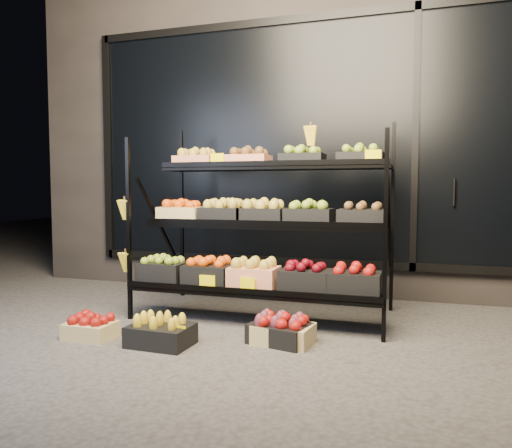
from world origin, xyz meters
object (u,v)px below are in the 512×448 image
(floor_crate_midleft, at_px, (161,332))
(floor_crate_midright, at_px, (284,330))
(display_rack, at_px, (262,224))
(floor_crate_left, at_px, (90,327))

(floor_crate_midleft, height_order, floor_crate_midright, floor_crate_midleft)
(display_rack, xyz_separation_m, floor_crate_midleft, (-0.43, -0.98, -0.69))
(floor_crate_midleft, distance_m, floor_crate_midright, 0.85)
(floor_crate_left, xyz_separation_m, floor_crate_midleft, (0.57, 0.01, 0.01))
(floor_crate_midleft, bearing_deg, display_rack, 68.14)
(display_rack, bearing_deg, floor_crate_midright, -61.22)
(floor_crate_left, distance_m, floor_crate_midleft, 0.57)
(floor_crate_left, distance_m, floor_crate_midright, 1.40)
(display_rack, height_order, floor_crate_left, display_rack)
(floor_crate_midright, bearing_deg, floor_crate_midleft, -152.66)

